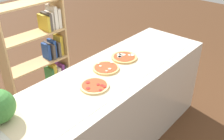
% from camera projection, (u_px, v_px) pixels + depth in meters
% --- Properties ---
extents(counter, '(2.29, 0.71, 0.89)m').
position_uv_depth(counter, '(112.00, 110.00, 2.56)').
color(counter, beige).
rests_on(counter, ground_plane).
extents(parchment_paper, '(2.09, 0.55, 0.00)m').
position_uv_depth(parchment_paper, '(112.00, 72.00, 2.33)').
color(parchment_paper, beige).
rests_on(parchment_paper, counter).
extents(pizza_pepperoni_0, '(0.24, 0.24, 0.02)m').
position_uv_depth(pizza_pepperoni_0, '(94.00, 86.00, 2.12)').
color(pizza_pepperoni_0, '#E5C17F').
rests_on(pizza_pepperoni_0, parchment_paper).
extents(pizza_mushroom_1, '(0.25, 0.25, 0.03)m').
position_uv_depth(pizza_mushroom_1, '(106.00, 68.00, 2.37)').
color(pizza_mushroom_1, '#DBB26B').
rests_on(pizza_mushroom_1, parchment_paper).
extents(pizza_mozzarella_2, '(0.26, 0.26, 0.03)m').
position_uv_depth(pizza_mozzarella_2, '(124.00, 57.00, 2.55)').
color(pizza_mozzarella_2, tan).
rests_on(pizza_mozzarella_2, parchment_paper).
extents(bookshelf, '(0.74, 0.26, 1.38)m').
position_uv_depth(bookshelf, '(45.00, 62.00, 2.95)').
color(bookshelf, tan).
rests_on(bookshelf, ground_plane).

